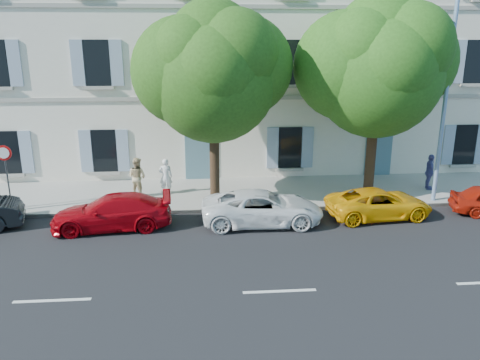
{
  "coord_description": "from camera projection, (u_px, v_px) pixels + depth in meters",
  "views": [
    {
      "loc": [
        -1.97,
        -15.16,
        6.47
      ],
      "look_at": [
        -0.6,
        2.0,
        1.4
      ],
      "focal_mm": 35.0,
      "sensor_mm": 36.0,
      "label": 1
    }
  ],
  "objects": [
    {
      "name": "kerb",
      "position": [
        254.0,
        209.0,
        18.63
      ],
      "size": [
        36.0,
        0.16,
        0.16
      ],
      "primitive_type": "cube",
      "color": "#9E998E",
      "rests_on": "ground"
    },
    {
      "name": "sidewalk",
      "position": [
        249.0,
        193.0,
        20.71
      ],
      "size": [
        36.0,
        4.5,
        0.15
      ],
      "primitive_type": "cube",
      "color": "#A09E96",
      "rests_on": "ground"
    },
    {
      "name": "road_sign",
      "position": [
        5.0,
        163.0,
        18.03
      ],
      "size": [
        0.59,
        0.09,
        2.55
      ],
      "color": "#383A3D",
      "rests_on": "sidewalk"
    },
    {
      "name": "tree_right",
      "position": [
        377.0,
        74.0,
        18.74
      ],
      "size": [
        5.17,
        5.17,
        7.97
      ],
      "color": "#3A2819",
      "rests_on": "sidewalk"
    },
    {
      "name": "car_yellow_supercar",
      "position": [
        379.0,
        203.0,
        17.9
      ],
      "size": [
        4.17,
        2.25,
        1.11
      ],
      "primitive_type": "imported",
      "rotation": [
        0.0,
        0.0,
        1.67
      ],
      "color": "#EFA60A",
      "rests_on": "ground"
    },
    {
      "name": "pedestrian_c",
      "position": [
        430.0,
        172.0,
        20.77
      ],
      "size": [
        0.6,
        1.0,
        1.6
      ],
      "primitive_type": "imported",
      "rotation": [
        0.0,
        0.0,
        1.33
      ],
      "color": "#525398",
      "rests_on": "sidewalk"
    },
    {
      "name": "pedestrian_a",
      "position": [
        166.0,
        176.0,
        20.14
      ],
      "size": [
        0.57,
        0.38,
        1.57
      ],
      "primitive_type": "imported",
      "rotation": [
        0.0,
        0.0,
        3.14
      ],
      "color": "white",
      "rests_on": "sidewalk"
    },
    {
      "name": "ground",
      "position": [
        261.0,
        234.0,
        16.48
      ],
      "size": [
        90.0,
        90.0,
        0.0
      ],
      "primitive_type": "plane",
      "color": "black"
    },
    {
      "name": "pedestrian_b",
      "position": [
        137.0,
        177.0,
        19.85
      ],
      "size": [
        1.03,
        0.96,
        1.68
      ],
      "primitive_type": "imported",
      "rotation": [
        0.0,
        0.0,
        2.61
      ],
      "color": "tan",
      "rests_on": "sidewalk"
    },
    {
      "name": "car_red_coupe",
      "position": [
        112.0,
        212.0,
        16.81
      ],
      "size": [
        4.38,
        2.08,
        1.23
      ],
      "primitive_type": "imported",
      "rotation": [
        0.0,
        0.0,
        4.8
      ],
      "color": "#A0040D",
      "rests_on": "ground"
    },
    {
      "name": "tree_left",
      "position": [
        213.0,
        79.0,
        18.05
      ],
      "size": [
        4.98,
        4.98,
        7.72
      ],
      "color": "#3A2819",
      "rests_on": "sidewalk"
    },
    {
      "name": "car_white_coupe",
      "position": [
        262.0,
        208.0,
        17.24
      ],
      "size": [
        4.49,
        2.1,
        1.24
      ],
      "primitive_type": "imported",
      "rotation": [
        0.0,
        0.0,
        1.56
      ],
      "color": "white",
      "rests_on": "ground"
    },
    {
      "name": "street_lamp",
      "position": [
        449.0,
        88.0,
        18.06
      ],
      "size": [
        0.26,
        1.74,
        8.2
      ],
      "color": "#7293BF",
      "rests_on": "sidewalk"
    },
    {
      "name": "building",
      "position": [
        239.0,
        52.0,
        24.54
      ],
      "size": [
        28.0,
        7.0,
        12.0
      ],
      "primitive_type": "cube",
      "color": "white",
      "rests_on": "ground"
    }
  ]
}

